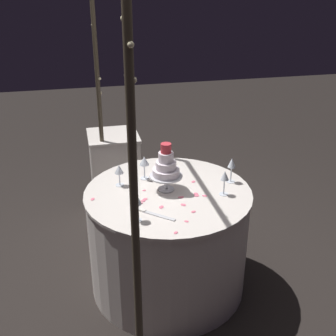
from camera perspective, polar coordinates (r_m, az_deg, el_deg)
ground_plane at (r=3.27m, az=0.00°, el=-15.11°), size 12.00×12.00×0.00m
decorative_arch at (r=2.52m, az=-8.09°, el=10.65°), size 1.97×0.05×2.31m
main_table at (r=3.04m, az=0.00°, el=-9.55°), size 1.13×1.13×0.77m
side_table at (r=3.94m, az=-7.12°, el=-0.92°), size 0.44×0.44×0.80m
tiered_cake at (r=2.78m, az=-0.27°, el=0.08°), size 0.22×0.22×0.33m
wine_glass_0 at (r=2.88m, az=-6.60°, el=-0.31°), size 0.06×0.06×0.15m
wine_glass_1 at (r=3.01m, az=0.07°, el=1.00°), size 0.06×0.06×0.16m
wine_glass_2 at (r=2.46m, az=-4.28°, el=-4.39°), size 0.06×0.06×0.18m
wine_glass_3 at (r=2.96m, az=-3.22°, el=0.84°), size 0.07×0.07×0.17m
wine_glass_4 at (r=2.77m, az=7.63°, el=-1.23°), size 0.06×0.06×0.17m
wine_glass_5 at (r=2.94m, az=8.57°, el=0.50°), size 0.06×0.06×0.18m
cake_knife at (r=2.59m, az=-2.34°, el=-6.08°), size 0.21×0.24×0.01m
rose_petal_0 at (r=2.98m, az=1.34°, el=-1.64°), size 0.03×0.03×0.00m
rose_petal_1 at (r=2.81m, az=3.80°, el=-3.49°), size 0.04×0.04×0.00m
rose_petal_2 at (r=2.61m, az=3.45°, el=-5.89°), size 0.03×0.04×0.00m
rose_petal_3 at (r=2.70m, az=-3.69°, el=-4.71°), size 0.03×0.03×0.00m
rose_petal_4 at (r=2.79m, az=4.97°, el=-3.74°), size 0.04×0.04×0.00m
rose_petal_5 at (r=2.96m, az=3.44°, el=-1.85°), size 0.04×0.04×0.00m
rose_petal_6 at (r=2.99m, az=-0.06°, el=-1.52°), size 0.03×0.03×0.00m
rose_petal_7 at (r=2.76m, az=1.59°, el=-3.95°), size 0.03×0.03×0.00m
rose_petal_8 at (r=2.65m, az=-0.90°, el=-5.27°), size 0.05×0.04×0.00m
rose_petal_9 at (r=2.74m, az=-3.10°, el=-4.21°), size 0.04×0.04×0.00m
rose_petal_10 at (r=2.51m, az=2.50°, el=-7.18°), size 0.03×0.03×0.00m
rose_petal_11 at (r=2.76m, az=1.88°, el=-3.95°), size 0.03×0.04×0.00m
rose_petal_12 at (r=2.41m, az=1.05°, el=-8.68°), size 0.03×0.03×0.00m
rose_petal_13 at (r=2.79m, az=-4.76°, el=-3.68°), size 0.03×0.03×0.00m
rose_petal_14 at (r=2.85m, az=-3.23°, el=-3.01°), size 0.02×0.03×0.00m
rose_petal_15 at (r=2.72m, az=-3.37°, el=-4.43°), size 0.03×0.04×0.00m
rose_petal_16 at (r=2.68m, az=2.07°, el=-4.96°), size 0.05×0.05×0.00m
rose_petal_17 at (r=2.78m, az=3.87°, el=-3.74°), size 0.03×0.04×0.00m
rose_petal_18 at (r=2.79m, az=-10.12°, el=-4.10°), size 0.04×0.04×0.00m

